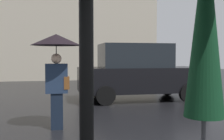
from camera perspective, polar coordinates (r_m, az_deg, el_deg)
The scene contains 3 objects.
folded_patio_umbrella_far at distance 2.35m, azimuth 19.03°, elevation 7.12°, with size 0.45×0.45×2.70m.
pedestrian_with_umbrella at distance 6.09m, azimuth -11.62°, elevation 3.45°, with size 1.10×1.10×2.12m.
parked_car_right at distance 10.20m, azimuth 5.55°, elevation -0.43°, with size 4.58×2.06×2.10m.
Camera 1 is at (0.43, -2.58, 1.61)m, focal length 43.36 mm.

